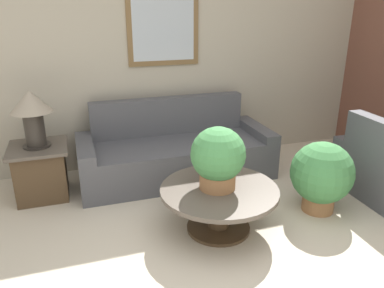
# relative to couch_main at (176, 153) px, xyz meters

# --- Properties ---
(wall_back) EXTENTS (7.68, 0.09, 2.60)m
(wall_back) POSITION_rel_couch_main_xyz_m (-0.12, 0.55, 1.02)
(wall_back) COLOR #B2A893
(wall_back) RESTS_ON ground_plane
(couch_main) EXTENTS (2.24, 0.88, 0.89)m
(couch_main) POSITION_rel_couch_main_xyz_m (0.00, 0.00, 0.00)
(couch_main) COLOR #4C4C51
(couch_main) RESTS_ON ground_plane
(coffee_table) EXTENTS (1.06, 1.06, 0.42)m
(coffee_table) POSITION_rel_couch_main_xyz_m (0.05, -1.24, 0.02)
(coffee_table) COLOR #4C3823
(coffee_table) RESTS_ON ground_plane
(side_table) EXTENTS (0.59, 0.59, 0.57)m
(side_table) POSITION_rel_couch_main_xyz_m (-1.50, -0.06, 0.01)
(side_table) COLOR #4C3823
(side_table) RESTS_ON ground_plane
(table_lamp) EXTENTS (0.41, 0.41, 0.59)m
(table_lamp) POSITION_rel_couch_main_xyz_m (-1.50, -0.06, 0.68)
(table_lamp) COLOR #2D2823
(table_lamp) RESTS_ON side_table
(potted_plant_on_table) EXTENTS (0.48, 0.48, 0.56)m
(potted_plant_on_table) POSITION_rel_couch_main_xyz_m (0.04, -1.23, 0.42)
(potted_plant_on_table) COLOR #9E6B42
(potted_plant_on_table) RESTS_ON coffee_table
(potted_plant_floor) EXTENTS (0.61, 0.61, 0.72)m
(potted_plant_floor) POSITION_rel_couch_main_xyz_m (1.13, -1.24, 0.10)
(potted_plant_floor) COLOR #9E6B42
(potted_plant_floor) RESTS_ON ground_plane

